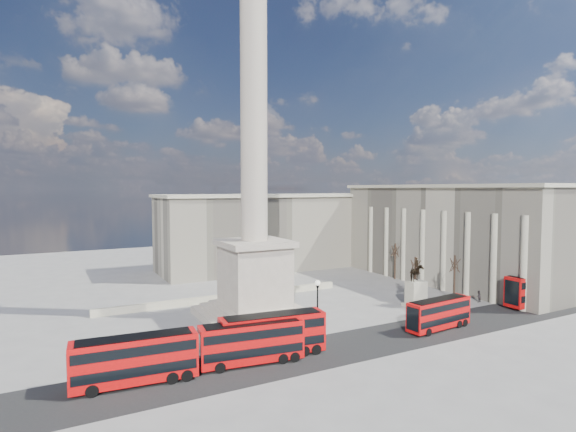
% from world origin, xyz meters
% --- Properties ---
extents(ground, '(180.00, 180.00, 0.00)m').
position_xyz_m(ground, '(0.00, 0.00, 0.00)').
color(ground, gray).
rests_on(ground, ground).
extents(asphalt_road, '(120.00, 9.00, 0.01)m').
position_xyz_m(asphalt_road, '(5.00, -10.00, 0.00)').
color(asphalt_road, '#272727').
rests_on(asphalt_road, ground).
extents(nelsons_column, '(14.00, 14.00, 49.85)m').
position_xyz_m(nelsons_column, '(0.00, 5.00, 12.92)').
color(nelsons_column, '#B7AB99').
rests_on(nelsons_column, ground).
extents(balustrade_wall, '(40.00, 0.60, 1.10)m').
position_xyz_m(balustrade_wall, '(0.00, 16.00, 0.55)').
color(balustrade_wall, beige).
rests_on(balustrade_wall, ground).
extents(building_east, '(19.00, 46.00, 18.60)m').
position_xyz_m(building_east, '(45.00, 10.00, 9.32)').
color(building_east, '#B1A991').
rests_on(building_east, ground).
extents(building_northeast, '(51.00, 17.00, 16.60)m').
position_xyz_m(building_northeast, '(20.00, 40.00, 8.32)').
color(building_northeast, '#B1A991').
rests_on(building_northeast, ground).
extents(red_bus_a, '(10.84, 3.76, 4.31)m').
position_xyz_m(red_bus_a, '(-6.76, -9.67, 2.26)').
color(red_bus_a, red).
rests_on(red_bus_a, ground).
extents(red_bus_b, '(11.51, 3.83, 4.58)m').
position_xyz_m(red_bus_b, '(-4.00, -8.89, 2.40)').
color(red_bus_b, red).
rests_on(red_bus_b, ground).
extents(red_bus_c, '(9.82, 3.05, 3.92)m').
position_xyz_m(red_bus_c, '(18.59, -10.53, 2.06)').
color(red_bus_c, red).
rests_on(red_bus_c, ground).
extents(red_bus_d, '(12.15, 3.17, 4.89)m').
position_xyz_m(red_bus_d, '(40.91, -9.27, 2.57)').
color(red_bus_d, red).
rests_on(red_bus_d, ground).
extents(red_bus_e, '(11.19, 3.45, 4.47)m').
position_xyz_m(red_bus_e, '(-18.01, -9.14, 2.34)').
color(red_bus_e, red).
rests_on(red_bus_e, ground).
extents(victorian_lamp, '(0.61, 0.61, 7.07)m').
position_xyz_m(victorian_lamp, '(2.98, -6.50, 4.16)').
color(victorian_lamp, black).
rests_on(victorian_lamp, ground).
extents(equestrian_statue, '(3.51, 2.64, 7.45)m').
position_xyz_m(equestrian_statue, '(24.13, -0.76, 2.55)').
color(equestrian_statue, beige).
rests_on(equestrian_statue, ground).
extents(bare_tree_near, '(1.75, 1.75, 7.66)m').
position_xyz_m(bare_tree_near, '(31.84, -1.17, 6.04)').
color(bare_tree_near, '#332319').
rests_on(bare_tree_near, ground).
extents(bare_tree_mid, '(1.96, 1.96, 7.42)m').
position_xyz_m(bare_tree_mid, '(26.22, 1.63, 5.85)').
color(bare_tree_mid, '#332319').
rests_on(bare_tree_mid, ground).
extents(bare_tree_far, '(1.81, 1.81, 7.41)m').
position_xyz_m(bare_tree_far, '(35.37, 16.61, 5.84)').
color(bare_tree_far, '#332319').
rests_on(bare_tree_far, ground).
extents(pedestrian_walking, '(0.71, 0.50, 1.86)m').
position_xyz_m(pedestrian_walking, '(25.91, -4.03, 0.93)').
color(pedestrian_walking, '#282224').
rests_on(pedestrian_walking, ground).
extents(pedestrian_standing, '(0.97, 0.81, 1.80)m').
position_xyz_m(pedestrian_standing, '(34.67, -3.48, 0.90)').
color(pedestrian_standing, '#282224').
rests_on(pedestrian_standing, ground).
extents(pedestrian_crossing, '(0.61, 0.97, 1.54)m').
position_xyz_m(pedestrian_crossing, '(19.67, -4.01, 0.77)').
color(pedestrian_crossing, '#282224').
rests_on(pedestrian_crossing, ground).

